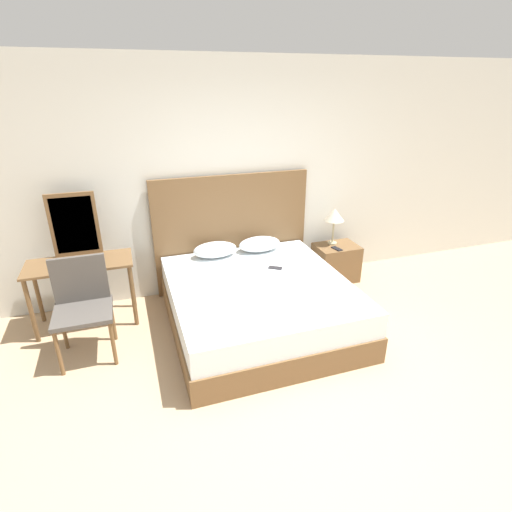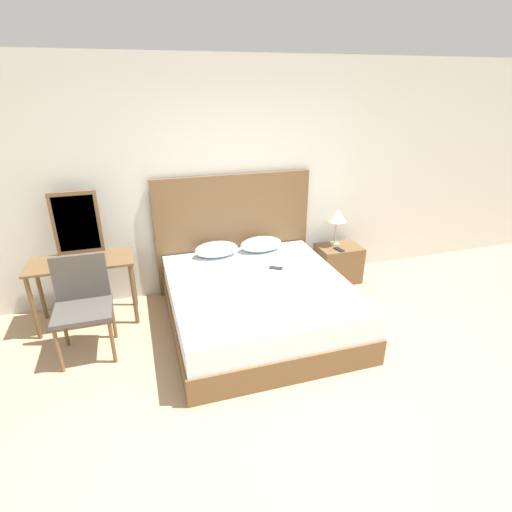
{
  "view_description": "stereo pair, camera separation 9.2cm",
  "coord_description": "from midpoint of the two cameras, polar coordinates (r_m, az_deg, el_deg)",
  "views": [
    {
      "loc": [
        -1.24,
        -2.04,
        2.41
      ],
      "look_at": [
        -0.04,
        1.51,
        0.78
      ],
      "focal_mm": 28.0,
      "sensor_mm": 36.0,
      "label": 1
    },
    {
      "loc": [
        -1.15,
        -2.06,
        2.41
      ],
      "look_at": [
        -0.04,
        1.51,
        0.78
      ],
      "focal_mm": 28.0,
      "sensor_mm": 36.0,
      "label": 2
    }
  ],
  "objects": [
    {
      "name": "wall_back",
      "position": [
        4.81,
        -2.5,
        10.83
      ],
      "size": [
        10.0,
        0.06,
        2.7
      ],
      "color": "silver",
      "rests_on": "ground_plane"
    },
    {
      "name": "pillow_left",
      "position": [
        4.69,
        -5.13,
        0.95
      ],
      "size": [
        0.51,
        0.29,
        0.17
      ],
      "color": "silver",
      "rests_on": "bed"
    },
    {
      "name": "table_lamp",
      "position": [
        5.15,
        11.98,
        5.58
      ],
      "size": [
        0.25,
        0.25,
        0.47
      ],
      "color": "tan",
      "rests_on": "nightstand"
    },
    {
      "name": "headboard",
      "position": [
        4.91,
        -2.59,
        3.36
      ],
      "size": [
        1.9,
        0.05,
        1.43
      ],
      "color": "brown",
      "rests_on": "ground_plane"
    },
    {
      "name": "bed",
      "position": [
        4.23,
        1.02,
        -6.92
      ],
      "size": [
        1.81,
        1.95,
        0.53
      ],
      "color": "brown",
      "rests_on": "ground_plane"
    },
    {
      "name": "vanity_desk",
      "position": [
        4.52,
        -23.01,
        -2.0
      ],
      "size": [
        1.04,
        0.48,
        0.72
      ],
      "color": "brown",
      "rests_on": "ground_plane"
    },
    {
      "name": "pillow_right",
      "position": [
        4.82,
        1.27,
        1.7
      ],
      "size": [
        0.51,
        0.29,
        0.17
      ],
      "color": "silver",
      "rests_on": "bed"
    },
    {
      "name": "ground_plane",
      "position": [
        3.38,
        9.76,
        -22.3
      ],
      "size": [
        16.0,
        16.0,
        0.0
      ],
      "primitive_type": "plane",
      "color": "tan"
    },
    {
      "name": "vanity_mirror",
      "position": [
        4.56,
        -23.73,
        4.31
      ],
      "size": [
        0.47,
        0.03,
        0.67
      ],
      "color": "brown",
      "rests_on": "vanity_desk"
    },
    {
      "name": "chair",
      "position": [
        4.06,
        -22.96,
        -5.66
      ],
      "size": [
        0.51,
        0.47,
        0.95
      ],
      "color": "#4C4742",
      "rests_on": "ground_plane"
    },
    {
      "name": "phone_on_nightstand",
      "position": [
        5.12,
        12.27,
        0.92
      ],
      "size": [
        0.1,
        0.16,
        0.01
      ],
      "color": "black",
      "rests_on": "nightstand"
    },
    {
      "name": "nightstand",
      "position": [
        5.32,
        12.11,
        -1.03
      ],
      "size": [
        0.54,
        0.4,
        0.48
      ],
      "color": "brown",
      "rests_on": "ground_plane"
    },
    {
      "name": "phone_on_bed",
      "position": [
        4.4,
        3.46,
        -1.72
      ],
      "size": [
        0.16,
        0.14,
        0.01
      ],
      "color": "#232328",
      "rests_on": "bed"
    }
  ]
}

